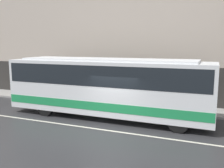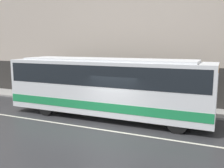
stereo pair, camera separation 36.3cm
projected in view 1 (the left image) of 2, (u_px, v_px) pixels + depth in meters
The scene contains 6 objects.
ground_plane at pixel (107, 130), 11.99m from camera, with size 60.00×60.00×0.00m, color #2D2D30.
sidewalk at pixel (137, 106), 16.65m from camera, with size 60.00×2.20×0.12m.
building_facade at pixel (144, 29), 17.00m from camera, with size 60.00×0.35×10.66m.
lane_stripe at pixel (107, 130), 11.99m from camera, with size 54.00×0.14×0.01m.
transit_bus at pixel (106, 84), 13.99m from camera, with size 11.53×2.58×3.33m.
pedestrian_waiting at pixel (106, 90), 17.41m from camera, with size 0.36×0.36×1.74m.
Camera 1 is at (4.57, -10.56, 4.05)m, focal length 40.00 mm.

